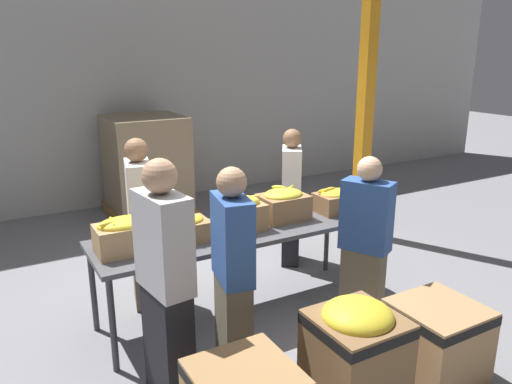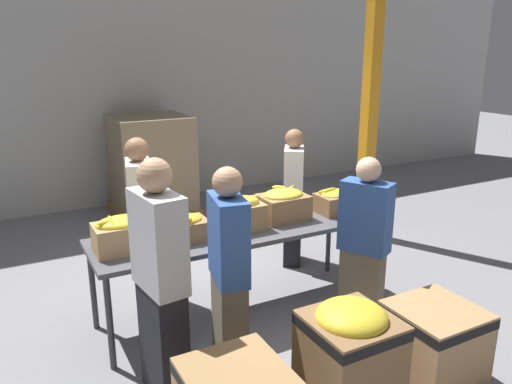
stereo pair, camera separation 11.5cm
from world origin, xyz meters
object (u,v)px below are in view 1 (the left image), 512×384
(volunteer_3, at_px, (365,245))
(pallet_stack_0, at_px, (147,167))
(banana_box_2, at_px, (241,214))
(banana_box_3, at_px, (283,204))
(donation_bin_2, at_px, (436,338))
(banana_box_4, at_px, (337,200))
(banana_box_0, at_px, (125,234))
(volunteer_0, at_px, (291,198))
(volunteer_1, at_px, (166,284))
(donation_bin_1, at_px, (355,355))
(volunteer_2, at_px, (141,225))
(banana_box_1, at_px, (181,229))
(volunteer_4, at_px, (233,275))
(support_pillar, at_px, (367,78))
(sorting_table, at_px, (240,235))

(volunteer_3, bearing_deg, pallet_stack_0, -17.67)
(banana_box_2, bearing_deg, banana_box_3, 9.70)
(banana_box_3, xyz_separation_m, donation_bin_2, (0.33, -1.59, -0.65))
(banana_box_3, bearing_deg, banana_box_4, -6.53)
(banana_box_0, xyz_separation_m, volunteer_0, (2.03, 0.73, -0.20))
(volunteer_1, xyz_separation_m, donation_bin_1, (0.99, -0.79, -0.41))
(banana_box_4, height_order, donation_bin_1, banana_box_4)
(banana_box_0, height_order, volunteer_2, volunteer_2)
(banana_box_3, height_order, volunteer_0, volunteer_0)
(banana_box_0, height_order, banana_box_3, banana_box_3)
(volunteer_1, bearing_deg, banana_box_1, -36.01)
(banana_box_0, distance_m, volunteer_0, 2.17)
(volunteer_0, height_order, volunteer_2, volunteer_2)
(volunteer_3, height_order, volunteer_4, volunteer_4)
(donation_bin_2, bearing_deg, volunteer_1, 155.85)
(volunteer_4, height_order, support_pillar, support_pillar)
(banana_box_3, height_order, donation_bin_1, banana_box_3)
(banana_box_2, height_order, donation_bin_2, banana_box_2)
(donation_bin_2, xyz_separation_m, pallet_stack_0, (-0.65, 4.70, 0.40))
(support_pillar, height_order, pallet_stack_0, support_pillar)
(volunteer_3, bearing_deg, banana_box_2, 21.96)
(banana_box_4, distance_m, volunteer_4, 1.69)
(banana_box_0, bearing_deg, donation_bin_1, -55.64)
(banana_box_1, distance_m, pallet_stack_0, 3.27)
(banana_box_0, distance_m, volunteer_1, 0.75)
(banana_box_1, relative_size, pallet_stack_0, 0.32)
(volunteer_1, bearing_deg, banana_box_0, -2.62)
(banana_box_3, relative_size, volunteer_3, 0.29)
(banana_box_3, xyz_separation_m, volunteer_4, (-0.93, -0.79, -0.18))
(volunteer_3, xyz_separation_m, volunteer_4, (-1.25, -0.01, 0.03))
(banana_box_1, bearing_deg, support_pillar, 20.39)
(sorting_table, height_order, volunteer_4, volunteer_4)
(banana_box_3, distance_m, donation_bin_1, 1.73)
(banana_box_0, distance_m, donation_bin_1, 1.93)
(banana_box_1, bearing_deg, banana_box_2, -0.91)
(volunteer_2, xyz_separation_m, volunteer_3, (1.51, -1.33, -0.04))
(volunteer_0, distance_m, volunteer_3, 1.47)
(sorting_table, xyz_separation_m, volunteer_3, (0.80, -0.74, -0.00))
(banana_box_0, xyz_separation_m, pallet_stack_0, (1.17, 3.17, -0.25))
(support_pillar, bearing_deg, donation_bin_2, -120.13)
(volunteer_1, height_order, volunteer_2, volunteer_1)
(donation_bin_2, bearing_deg, volunteer_4, 147.68)
(volunteer_3, relative_size, donation_bin_2, 2.59)
(donation_bin_2, xyz_separation_m, support_pillar, (1.49, 2.57, 1.69))
(volunteer_0, xyz_separation_m, donation_bin_1, (-0.99, -2.26, -0.33))
(volunteer_2, relative_size, support_pillar, 0.40)
(banana_box_3, bearing_deg, pallet_stack_0, 95.98)
(banana_box_0, xyz_separation_m, banana_box_2, (1.01, -0.02, 0.01))
(volunteer_2, bearing_deg, volunteer_4, 23.64)
(banana_box_0, distance_m, banana_box_2, 1.01)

